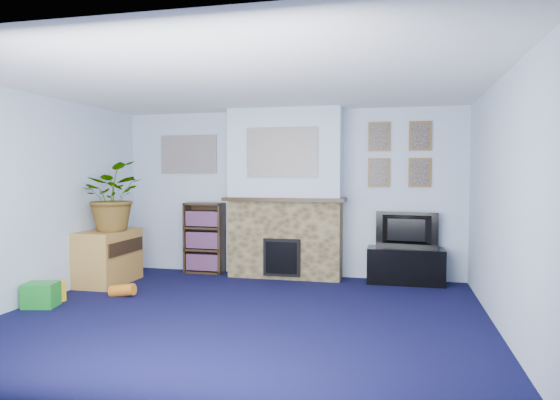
% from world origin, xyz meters
% --- Properties ---
extents(floor, '(5.00, 4.50, 0.01)m').
position_xyz_m(floor, '(0.00, 0.00, 0.00)').
color(floor, black).
rests_on(floor, ground).
extents(ceiling, '(5.00, 4.50, 0.01)m').
position_xyz_m(ceiling, '(0.00, 0.00, 2.40)').
color(ceiling, white).
rests_on(ceiling, wall_back).
extents(wall_back, '(5.00, 0.04, 2.40)m').
position_xyz_m(wall_back, '(0.00, 2.25, 1.20)').
color(wall_back, silver).
rests_on(wall_back, ground).
extents(wall_front, '(5.00, 0.04, 2.40)m').
position_xyz_m(wall_front, '(0.00, -2.25, 1.20)').
color(wall_front, silver).
rests_on(wall_front, ground).
extents(wall_left, '(0.04, 4.50, 2.40)m').
position_xyz_m(wall_left, '(-2.50, 0.00, 1.20)').
color(wall_left, silver).
rests_on(wall_left, ground).
extents(wall_right, '(0.04, 4.50, 2.40)m').
position_xyz_m(wall_right, '(2.50, 0.00, 1.20)').
color(wall_right, silver).
rests_on(wall_right, ground).
extents(chimney_breast, '(1.72, 0.50, 2.40)m').
position_xyz_m(chimney_breast, '(0.00, 2.05, 1.18)').
color(chimney_breast, brown).
rests_on(chimney_breast, ground).
extents(collage_main, '(1.00, 0.03, 0.68)m').
position_xyz_m(collage_main, '(0.00, 1.84, 1.78)').
color(collage_main, gray).
rests_on(collage_main, chimney_breast).
extents(collage_left, '(0.90, 0.03, 0.58)m').
position_xyz_m(collage_left, '(-1.55, 2.23, 1.78)').
color(collage_left, gray).
rests_on(collage_left, wall_back).
extents(portrait_tl, '(0.30, 0.03, 0.40)m').
position_xyz_m(portrait_tl, '(1.30, 2.23, 2.00)').
color(portrait_tl, brown).
rests_on(portrait_tl, wall_back).
extents(portrait_tr, '(0.30, 0.03, 0.40)m').
position_xyz_m(portrait_tr, '(1.85, 2.23, 2.00)').
color(portrait_tr, brown).
rests_on(portrait_tr, wall_back).
extents(portrait_bl, '(0.30, 0.03, 0.40)m').
position_xyz_m(portrait_bl, '(1.30, 2.23, 1.50)').
color(portrait_bl, brown).
rests_on(portrait_bl, wall_back).
extents(portrait_br, '(0.30, 0.03, 0.40)m').
position_xyz_m(portrait_br, '(1.85, 2.23, 1.50)').
color(portrait_br, brown).
rests_on(portrait_br, wall_back).
extents(tv_stand, '(1.02, 0.43, 0.48)m').
position_xyz_m(tv_stand, '(1.68, 2.03, 0.23)').
color(tv_stand, black).
rests_on(tv_stand, ground).
extents(television, '(0.84, 0.21, 0.48)m').
position_xyz_m(television, '(1.68, 2.05, 0.72)').
color(television, black).
rests_on(television, tv_stand).
extents(bookshelf, '(0.58, 0.28, 1.05)m').
position_xyz_m(bookshelf, '(-1.25, 2.11, 0.50)').
color(bookshelf, '#302011').
rests_on(bookshelf, ground).
extents(sideboard, '(0.52, 0.93, 0.72)m').
position_xyz_m(sideboard, '(-2.24, 1.11, 0.35)').
color(sideboard, '#B38239').
rests_on(sideboard, ground).
extents(potted_plant, '(1.11, 1.08, 0.93)m').
position_xyz_m(potted_plant, '(-2.19, 1.06, 1.19)').
color(potted_plant, '#26661E').
rests_on(potted_plant, sideboard).
extents(mantel_clock, '(0.11, 0.06, 0.15)m').
position_xyz_m(mantel_clock, '(-0.06, 2.00, 1.22)').
color(mantel_clock, gold).
rests_on(mantel_clock, chimney_breast).
extents(mantel_candle, '(0.05, 0.05, 0.18)m').
position_xyz_m(mantel_candle, '(0.27, 2.00, 1.23)').
color(mantel_candle, '#B2BFC6').
rests_on(mantel_candle, chimney_breast).
extents(mantel_teddy, '(0.12, 0.12, 0.12)m').
position_xyz_m(mantel_teddy, '(-0.62, 2.00, 1.22)').
color(mantel_teddy, gray).
rests_on(mantel_teddy, chimney_breast).
extents(mantel_can, '(0.06, 0.06, 0.13)m').
position_xyz_m(mantel_can, '(0.66, 2.00, 1.21)').
color(mantel_can, yellow).
rests_on(mantel_can, chimney_breast).
extents(green_crate, '(0.39, 0.34, 0.27)m').
position_xyz_m(green_crate, '(-2.30, -0.14, 0.14)').
color(green_crate, '#198C26').
rests_on(green_crate, ground).
extents(toy_ball, '(0.18, 0.18, 0.18)m').
position_xyz_m(toy_ball, '(-2.35, 0.90, 0.09)').
color(toy_ball, red).
rests_on(toy_ball, ground).
extents(toy_block, '(0.20, 0.20, 0.24)m').
position_xyz_m(toy_block, '(-2.30, 0.07, 0.11)').
color(toy_block, yellow).
rests_on(toy_block, ground).
extents(toy_tube, '(0.33, 0.14, 0.19)m').
position_xyz_m(toy_tube, '(-1.68, 0.51, 0.07)').
color(toy_tube, orange).
rests_on(toy_tube, ground).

